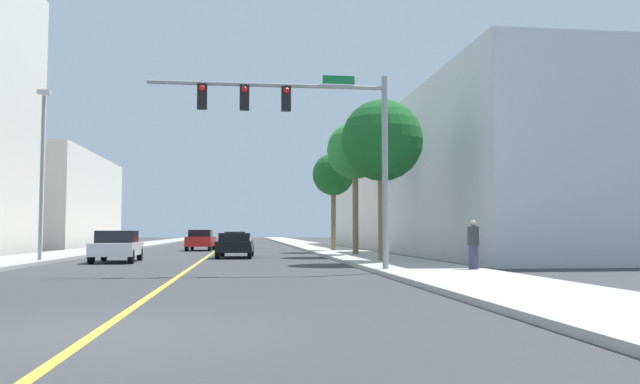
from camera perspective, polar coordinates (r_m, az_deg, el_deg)
ground at (r=51.22m, az=-9.17°, el=-5.10°), size 192.00×192.00×0.00m
sidewalk_left at (r=52.21m, az=-18.35°, el=-4.86°), size 3.84×168.00×0.15m
sidewalk_right at (r=51.56m, az=0.13°, el=-5.05°), size 3.84×168.00×0.15m
lane_marking_center at (r=51.22m, az=-9.17°, el=-5.10°), size 0.16×144.00×0.01m
building_left_far at (r=64.80m, az=-26.62°, el=-0.70°), size 16.86×21.88×8.46m
building_right_near at (r=35.52m, az=18.95°, el=1.87°), size 12.05×17.82×9.32m
building_right_far at (r=57.78m, az=9.91°, el=-1.13°), size 14.51×23.74×7.63m
traffic_signal_mast at (r=21.41m, az=-0.95°, el=6.12°), size 8.06×0.36×6.58m
street_lamp at (r=30.59m, az=-23.79°, el=2.25°), size 0.56×0.28×7.56m
palm_near at (r=27.90m, az=5.62°, el=4.56°), size 3.58×3.58×7.04m
palm_mid at (r=35.40m, az=3.20°, el=3.66°), size 3.19×3.19×7.37m
palm_far at (r=42.79m, az=1.21°, el=1.51°), size 2.84×2.84×6.54m
car_gray at (r=51.82m, az=-7.69°, el=-4.29°), size 1.89×3.82×1.38m
car_white at (r=30.48m, az=-17.84°, el=-4.64°), size 2.04×4.33×1.44m
car_red at (r=47.46m, az=-10.72°, el=-4.28°), size 1.98×4.45×1.52m
car_black at (r=34.23m, az=-7.64°, el=-4.73°), size 2.03×4.48×1.32m
pedestrian at (r=21.79m, az=13.68°, el=-4.65°), size 0.38×0.38×1.64m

